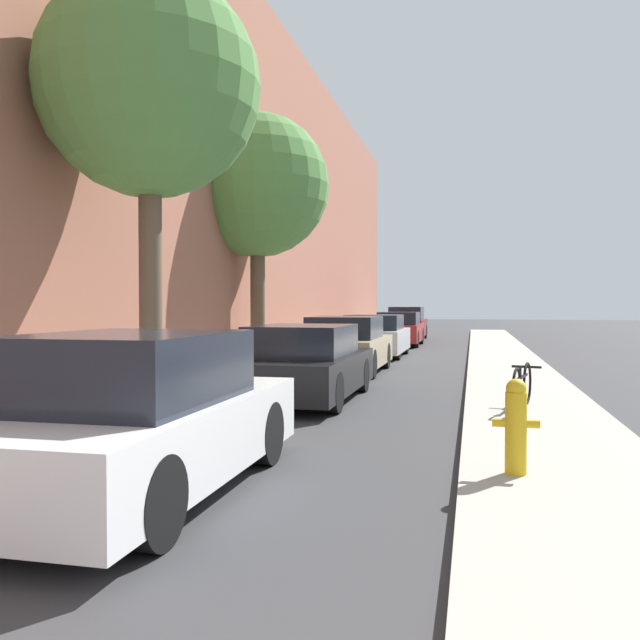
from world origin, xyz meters
TOP-DOWN VIEW (x-y plane):
  - ground_plane at (0.00, 16.00)m, footprint 120.00×120.00m
  - sidewalk_left at (-2.90, 16.00)m, footprint 2.00×52.00m
  - sidewalk_right at (2.90, 16.00)m, footprint 2.00×52.00m
  - building_facade_left at (-4.25, 16.00)m, footprint 0.70×52.00m
  - parked_car_white at (-0.83, 5.78)m, footprint 1.74×3.95m
  - parked_car_black at (-0.81, 11.57)m, footprint 1.75×4.16m
  - parked_car_champagne at (-0.98, 16.31)m, footprint 1.77×4.04m
  - parked_car_silver at (-1.01, 21.41)m, footprint 1.84×3.99m
  - parked_car_red at (-0.87, 27.14)m, footprint 1.73×3.97m
  - parked_car_maroon at (-1.02, 31.79)m, footprint 1.69×4.02m
  - street_tree_near at (-2.45, 9.16)m, footprint 3.15×3.15m
  - street_tree_far at (-3.35, 16.64)m, footprint 3.65×3.65m
  - fire_hydrant at (2.40, 6.75)m, footprint 0.42×0.19m
  - bicycle at (2.73, 10.70)m, footprint 0.51×1.56m

SIDE VIEW (x-z plane):
  - ground_plane at x=0.00m, z-range 0.00..0.00m
  - sidewalk_left at x=-2.90m, z-range 0.00..0.12m
  - sidewalk_right at x=2.90m, z-range 0.00..0.12m
  - bicycle at x=2.73m, z-range 0.13..0.78m
  - fire_hydrant at x=2.40m, z-range 0.13..1.00m
  - parked_car_black at x=-0.81m, z-range -0.03..1.27m
  - parked_car_silver at x=-1.01m, z-range -0.03..1.30m
  - parked_car_red at x=-0.87m, z-range -0.03..1.33m
  - parked_car_champagne at x=-0.98m, z-range -0.03..1.33m
  - parked_car_white at x=-0.83m, z-range -0.04..1.37m
  - parked_car_maroon at x=-1.02m, z-range -0.05..1.49m
  - street_tree_far at x=-3.35m, z-range 1.46..7.85m
  - street_tree_near at x=-2.45m, z-range 1.61..7.82m
  - building_facade_left at x=-4.25m, z-range 0.00..10.52m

